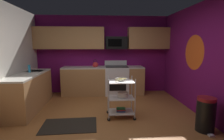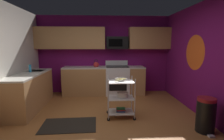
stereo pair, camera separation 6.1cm
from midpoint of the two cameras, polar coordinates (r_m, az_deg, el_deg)
name	(u,v)px [view 1 (the left image)]	position (r m, az deg, el deg)	size (l,w,h in m)	color
floor	(105,122)	(3.93, -2.81, -16.68)	(4.40, 4.80, 0.04)	#995B2D
wall_back	(103,55)	(6.00, -3.32, 5.04)	(4.52, 0.06, 2.60)	#6B1156
wall_right	(209,61)	(4.24, 28.78, 2.71)	(0.06, 4.80, 2.60)	#6B1156
wall_flower_decal	(194,52)	(4.69, 24.97, 5.23)	(0.85, 0.85, 0.00)	#E5591E
counter_run	(76,84)	(5.32, -11.92, -4.65)	(3.53, 2.51, 0.92)	#B27F4C
oven_range	(116,80)	(5.80, 1.15, -3.25)	(0.76, 0.65, 1.10)	white
upper_cabinets	(100,38)	(5.80, -4.33, 10.36)	(4.40, 0.33, 0.70)	#B27F4C
microwave	(116,43)	(5.79, 1.09, 8.90)	(0.70, 0.39, 0.40)	black
rolling_cart	(121,98)	(3.98, 2.49, -9.02)	(0.64, 0.44, 0.91)	silver
fruit_bowl	(121,79)	(3.87, 2.53, -3.05)	(0.27, 0.27, 0.07)	silver
mixing_bowl_large	(123,95)	(3.96, 3.11, -8.11)	(0.25, 0.25, 0.11)	silver
book_stack	(121,110)	(4.07, 2.46, -12.87)	(0.21, 0.19, 0.08)	#1E4C8C
kettle	(95,65)	(5.70, -5.77, 1.78)	(0.21, 0.18, 0.26)	red
dish_soap_bottle	(29,69)	(5.04, -25.83, 0.42)	(0.06, 0.06, 0.20)	#2D8CBF
trash_can	(206,114)	(3.82, 27.95, -12.74)	(0.34, 0.42, 0.66)	black
floor_rug	(69,125)	(3.83, -14.28, -17.19)	(1.10, 0.70, 0.01)	black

